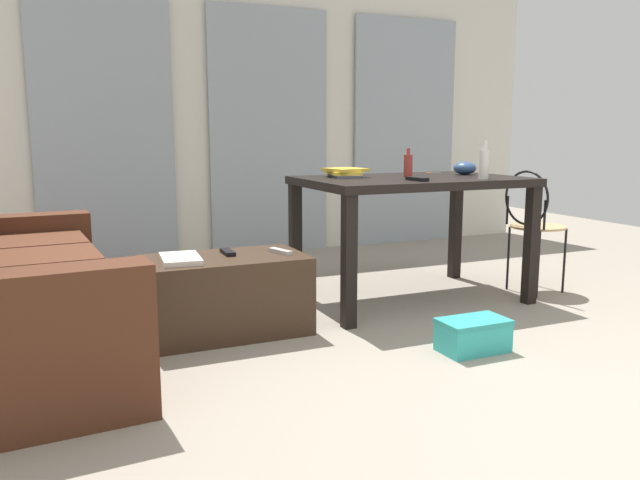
{
  "coord_description": "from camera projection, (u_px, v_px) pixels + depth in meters",
  "views": [
    {
      "loc": [
        -1.86,
        -1.75,
        1.06
      ],
      "look_at": [
        -0.37,
        1.65,
        0.43
      ],
      "focal_mm": 35.39,
      "sensor_mm": 36.0,
      "label": 1
    }
  ],
  "objects": [
    {
      "name": "wire_chair",
      "position": [
        532.0,
        217.0,
        4.19
      ],
      "size": [
        0.37,
        0.38,
        0.83
      ],
      "color": "tan",
      "rests_on": "ground"
    },
    {
      "name": "ground_plane",
      "position": [
        390.0,
        313.0,
        3.78
      ],
      "size": [
        8.79,
        8.79,
        0.0
      ],
      "primitive_type": "plane",
      "color": "gray"
    },
    {
      "name": "magazine",
      "position": [
        181.0,
        259.0,
        3.21
      ],
      "size": [
        0.21,
        0.31,
        0.03
      ],
      "primitive_type": "cube",
      "rotation": [
        0.0,
        0.0,
        -0.08
      ],
      "color": "silver",
      "rests_on": "coffee_table"
    },
    {
      "name": "tv_remote_secondary",
      "position": [
        280.0,
        251.0,
        3.42
      ],
      "size": [
        0.09,
        0.17,
        0.02
      ],
      "primitive_type": "cube",
      "rotation": [
        0.0,
        0.0,
        0.29
      ],
      "color": "#B7B7B2",
      "rests_on": "coffee_table"
    },
    {
      "name": "bowl",
      "position": [
        465.0,
        168.0,
        4.23
      ],
      "size": [
        0.15,
        0.15,
        0.09
      ],
      "primitive_type": "ellipsoid",
      "color": "#2D4C7A",
      "rests_on": "craft_table"
    },
    {
      "name": "wall_back",
      "position": [
        266.0,
        113.0,
        5.59
      ],
      "size": [
        5.41,
        0.1,
        2.49
      ],
      "primitive_type": "cube",
      "color": "silver",
      "rests_on": "ground"
    },
    {
      "name": "shoebox",
      "position": [
        473.0,
        335.0,
        3.1
      ],
      "size": [
        0.34,
        0.21,
        0.16
      ],
      "color": "#33B2AD",
      "rests_on": "ground"
    },
    {
      "name": "book_stack",
      "position": [
        344.0,
        173.0,
        3.97
      ],
      "size": [
        0.26,
        0.31,
        0.06
      ],
      "color": "#4C4C51",
      "rests_on": "craft_table"
    },
    {
      "name": "tv_remote_on_table",
      "position": [
        417.0,
        179.0,
        3.68
      ],
      "size": [
        0.06,
        0.17,
        0.02
      ],
      "primitive_type": "cube",
      "rotation": [
        0.0,
        0.0,
        0.07
      ],
      "color": "black",
      "rests_on": "craft_table"
    },
    {
      "name": "curtains",
      "position": [
        270.0,
        133.0,
        5.54
      ],
      "size": [
        3.85,
        0.03,
        2.14
      ],
      "color": "#99A3AD",
      "rests_on": "ground"
    },
    {
      "name": "bottle_far",
      "position": [
        484.0,
        163.0,
        3.78
      ],
      "size": [
        0.06,
        0.06,
        0.23
      ],
      "color": "beige",
      "rests_on": "craft_table"
    },
    {
      "name": "craft_table",
      "position": [
        411.0,
        193.0,
        3.99
      ],
      "size": [
        1.37,
        0.89,
        0.79
      ],
      "color": "black",
      "rests_on": "ground"
    },
    {
      "name": "tv_remote_primary",
      "position": [
        228.0,
        252.0,
        3.4
      ],
      "size": [
        0.05,
        0.16,
        0.02
      ],
      "primitive_type": "cube",
      "rotation": [
        0.0,
        0.0,
        -0.02
      ],
      "color": "black",
      "rests_on": "coffee_table"
    },
    {
      "name": "scissors",
      "position": [
        432.0,
        173.0,
        4.37
      ],
      "size": [
        0.1,
        0.07,
        0.0
      ],
      "color": "#9EA0A5",
      "rests_on": "craft_table"
    },
    {
      "name": "bottle_near",
      "position": [
        408.0,
        165.0,
        4.0
      ],
      "size": [
        0.06,
        0.06,
        0.18
      ],
      "color": "#99332D",
      "rests_on": "craft_table"
    },
    {
      "name": "couch",
      "position": [
        14.0,
        298.0,
        2.93
      ],
      "size": [
        0.93,
        1.92,
        0.79
      ],
      "color": "#4C2819",
      "rests_on": "ground"
    },
    {
      "name": "coffee_table",
      "position": [
        225.0,
        295.0,
        3.37
      ],
      "size": [
        0.86,
        0.49,
        0.42
      ],
      "color": "#382619",
      "rests_on": "ground"
    }
  ]
}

